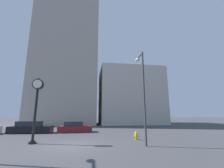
{
  "coord_description": "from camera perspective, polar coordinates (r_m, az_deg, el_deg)",
  "views": [
    {
      "loc": [
        1.16,
        -11.53,
        2.16
      ],
      "look_at": [
        4.55,
        10.8,
        6.76
      ],
      "focal_mm": 24.0,
      "sensor_mm": 36.0,
      "label": 1
    }
  ],
  "objects": [
    {
      "name": "fire_hydrant_near",
      "position": [
        13.98,
        9.2,
        -18.81
      ],
      "size": [
        0.63,
        0.28,
        0.69
      ],
      "color": "yellow",
      "rests_on": "ground_plane"
    },
    {
      "name": "ground_plane",
      "position": [
        11.79,
        -15.23,
        -21.69
      ],
      "size": [
        200.0,
        200.0,
        0.0
      ],
      "primitive_type": "plane",
      "color": "#424247"
    },
    {
      "name": "car_black",
      "position": [
        20.79,
        -28.58,
        -14.52
      ],
      "size": [
        4.81,
        1.96,
        1.38
      ],
      "rotation": [
        0.0,
        0.0,
        -0.05
      ],
      "color": "black",
      "rests_on": "ground_plane"
    },
    {
      "name": "street_lamp_right",
      "position": [
        11.76,
        11.34,
        0.45
      ],
      "size": [
        0.36,
        1.57,
        6.94
      ],
      "color": "#38383D",
      "rests_on": "ground_plane"
    },
    {
      "name": "building_tall_tower",
      "position": [
        39.5,
        -16.13,
        13.48
      ],
      "size": [
        13.76,
        12.0,
        37.08
      ],
      "color": "#ADA393",
      "rests_on": "ground_plane"
    },
    {
      "name": "car_maroon",
      "position": [
        19.93,
        -13.96,
        -15.81
      ],
      "size": [
        4.13,
        2.11,
        1.31
      ],
      "rotation": [
        0.0,
        0.0,
        0.05
      ],
      "color": "maroon",
      "rests_on": "ground_plane"
    },
    {
      "name": "building_storefront_row",
      "position": [
        37.05,
        6.48,
        -4.89
      ],
      "size": [
        14.24,
        12.0,
        12.76
      ],
      "color": "beige",
      "rests_on": "ground_plane"
    },
    {
      "name": "street_clock",
      "position": [
        13.37,
        -26.78,
        -5.19
      ],
      "size": [
        0.84,
        0.58,
        5.1
      ],
      "color": "black",
      "rests_on": "ground_plane"
    }
  ]
}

